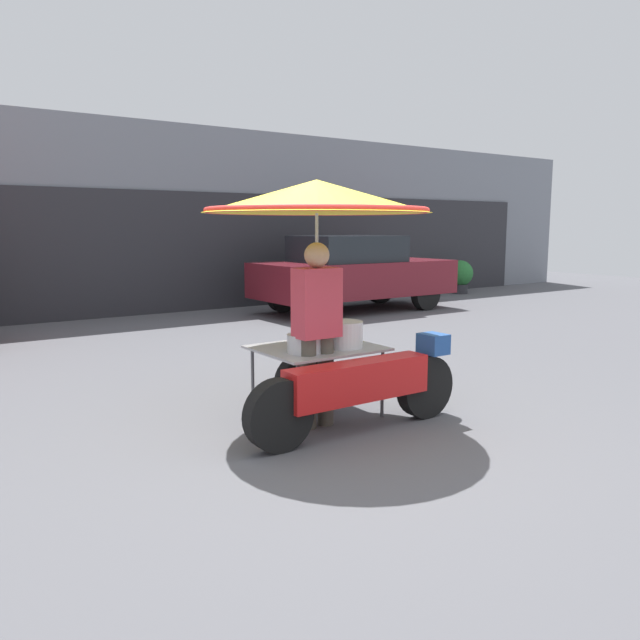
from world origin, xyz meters
TOP-DOWN VIEW (x-y plane):
  - ground_plane at (0.00, 0.00)m, footprint 36.00×36.00m
  - shopfront_building at (0.00, 8.97)m, footprint 28.00×2.06m
  - vendor_motorcycle_cart at (0.24, 0.53)m, footprint 2.09×1.99m
  - vendor_person at (0.06, 0.34)m, footprint 0.38×0.22m
  - parked_car at (4.86, 6.05)m, footprint 4.14×1.71m
  - potted_plant at (9.22, 7.18)m, footprint 0.67×0.67m

SIDE VIEW (x-z plane):
  - ground_plane at x=0.00m, z-range 0.00..0.00m
  - potted_plant at x=9.22m, z-range 0.04..0.90m
  - parked_car at x=4.86m, z-range 0.03..1.55m
  - vendor_person at x=0.06m, z-range 0.09..1.66m
  - vendor_motorcycle_cart at x=0.24m, z-range 0.60..2.70m
  - shopfront_building at x=0.00m, z-range -0.01..3.71m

